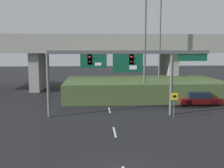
# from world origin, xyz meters

# --- Properties ---
(lane_markings) EXTENTS (0.14, 30.12, 0.01)m
(lane_markings) POSITION_xyz_m (0.00, 14.16, 0.00)
(lane_markings) COLOR silver
(lane_markings) RESTS_ON ground
(signal_gantry) EXTENTS (14.67, 0.44, 5.97)m
(signal_gantry) POSITION_xyz_m (1.07, 11.94, 4.81)
(signal_gantry) COLOR #515456
(signal_gantry) RESTS_ON ground
(speed_limit_sign) EXTENTS (0.60, 0.11, 2.33)m
(speed_limit_sign) POSITION_xyz_m (5.52, 10.70, 1.53)
(speed_limit_sign) COLOR #4C4C4C
(speed_limit_sign) RESTS_ON ground
(highway_light_pole_near) EXTENTS (0.70, 0.36, 13.66)m
(highway_light_pole_near) POSITION_xyz_m (7.08, 22.69, 7.21)
(highway_light_pole_near) COLOR #515456
(highway_light_pole_near) RESTS_ON ground
(highway_light_pole_far) EXTENTS (0.70, 0.36, 17.71)m
(highway_light_pole_far) POSITION_xyz_m (4.27, 18.20, 9.24)
(highway_light_pole_far) COLOR #515456
(highway_light_pole_far) RESTS_ON ground
(overpass_bridge) EXTENTS (46.57, 8.17, 8.10)m
(overpass_bridge) POSITION_xyz_m (0.00, 28.40, 5.90)
(overpass_bridge) COLOR gray
(overpass_bridge) RESTS_ON ground
(grass_embankment) EXTENTS (19.29, 9.80, 2.24)m
(grass_embankment) POSITION_xyz_m (4.59, 21.10, 1.12)
(grass_embankment) COLOR #42562D
(grass_embankment) RESTS_ON ground
(parked_sedan_near_right) EXTENTS (4.56, 1.98, 1.45)m
(parked_sedan_near_right) POSITION_xyz_m (9.99, 16.28, 0.67)
(parked_sedan_near_right) COLOR maroon
(parked_sedan_near_right) RESTS_ON ground
(parked_sedan_mid_right) EXTENTS (4.52, 1.86, 1.47)m
(parked_sedan_mid_right) POSITION_xyz_m (12.94, 17.14, 0.68)
(parked_sedan_mid_right) COLOR black
(parked_sedan_mid_right) RESTS_ON ground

